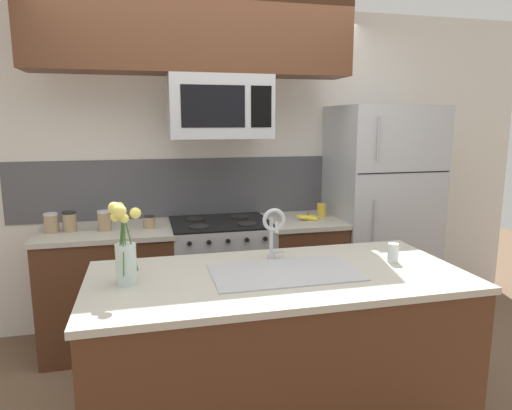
# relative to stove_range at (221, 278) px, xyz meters

# --- Properties ---
(ground_plane) EXTENTS (10.00, 10.00, 0.00)m
(ground_plane) POSITION_rel_stove_range_xyz_m (-0.00, -0.90, -0.46)
(ground_plane) COLOR brown
(rear_partition) EXTENTS (5.20, 0.10, 2.60)m
(rear_partition) POSITION_rel_stove_range_xyz_m (0.30, 0.38, 0.84)
(rear_partition) COLOR silver
(rear_partition) RESTS_ON ground
(splash_band) EXTENTS (3.21, 0.01, 0.48)m
(splash_band) POSITION_rel_stove_range_xyz_m (-0.00, 0.32, 0.69)
(splash_band) COLOR #4C4C51
(splash_band) RESTS_ON rear_partition
(back_counter_left) EXTENTS (0.97, 0.65, 0.91)m
(back_counter_left) POSITION_rel_stove_range_xyz_m (-0.85, 0.00, -0.01)
(back_counter_left) COLOR #4C2B19
(back_counter_left) RESTS_ON ground
(back_counter_right) EXTENTS (0.61, 0.65, 0.91)m
(back_counter_right) POSITION_rel_stove_range_xyz_m (0.67, 0.00, -0.01)
(back_counter_right) COLOR #4C2B19
(back_counter_right) RESTS_ON ground
(stove_range) EXTENTS (0.76, 0.64, 0.93)m
(stove_range) POSITION_rel_stove_range_xyz_m (0.00, 0.00, 0.00)
(stove_range) COLOR #A8AAAF
(stove_range) RESTS_ON ground
(microwave) EXTENTS (0.74, 0.40, 0.45)m
(microwave) POSITION_rel_stove_range_xyz_m (0.00, -0.02, 1.33)
(microwave) COLOR #A8AAAF
(upper_cabinet_band) EXTENTS (2.28, 0.34, 0.60)m
(upper_cabinet_band) POSITION_rel_stove_range_xyz_m (-0.18, -0.05, 1.86)
(upper_cabinet_band) COLOR #4C2B19
(refrigerator) EXTENTS (0.81, 0.74, 1.81)m
(refrigerator) POSITION_rel_stove_range_xyz_m (1.36, 0.02, 0.44)
(refrigerator) COLOR #A8AAAF
(refrigerator) RESTS_ON ground
(storage_jar_tall) EXTENTS (0.10, 0.10, 0.14)m
(storage_jar_tall) POSITION_rel_stove_range_xyz_m (-1.22, -0.01, 0.52)
(storage_jar_tall) COLOR #997F5B
(storage_jar_tall) RESTS_ON back_counter_left
(storage_jar_medium) EXTENTS (0.10, 0.10, 0.14)m
(storage_jar_medium) POSITION_rel_stove_range_xyz_m (-1.10, 0.00, 0.52)
(storage_jar_medium) COLOR #997F5B
(storage_jar_medium) RESTS_ON back_counter_left
(storage_jar_short) EXTENTS (0.10, 0.10, 0.15)m
(storage_jar_short) POSITION_rel_stove_range_xyz_m (-0.85, -0.04, 0.52)
(storage_jar_short) COLOR #997F5B
(storage_jar_short) RESTS_ON back_counter_left
(storage_jar_squat) EXTENTS (0.09, 0.09, 0.09)m
(storage_jar_squat) POSITION_rel_stove_range_xyz_m (-0.54, -0.03, 0.49)
(storage_jar_squat) COLOR #997F5B
(storage_jar_squat) RESTS_ON back_counter_left
(banana_bunch) EXTENTS (0.19, 0.12, 0.08)m
(banana_bunch) POSITION_rel_stove_range_xyz_m (0.70, -0.06, 0.47)
(banana_bunch) COLOR yellow
(banana_bunch) RESTS_ON back_counter_right
(coffee_tin) EXTENTS (0.08, 0.08, 0.11)m
(coffee_tin) POSITION_rel_stove_range_xyz_m (0.86, 0.05, 0.50)
(coffee_tin) COLOR gold
(coffee_tin) RESTS_ON back_counter_right
(island_counter) EXTENTS (1.95, 0.91, 0.91)m
(island_counter) POSITION_rel_stove_range_xyz_m (0.10, -1.25, -0.01)
(island_counter) COLOR #4C2B19
(island_counter) RESTS_ON ground
(kitchen_sink) EXTENTS (0.76, 0.44, 0.16)m
(kitchen_sink) POSITION_rel_stove_range_xyz_m (0.13, -1.25, 0.38)
(kitchen_sink) COLOR #ADAFB5
(kitchen_sink) RESTS_ON island_counter
(sink_faucet) EXTENTS (0.14, 0.14, 0.31)m
(sink_faucet) POSITION_rel_stove_range_xyz_m (0.13, -1.03, 0.65)
(sink_faucet) COLOR #B7BABF
(sink_faucet) RESTS_ON island_counter
(spare_glass) EXTENTS (0.06, 0.06, 0.11)m
(spare_glass) POSITION_rel_stove_range_xyz_m (0.78, -1.22, 0.50)
(spare_glass) COLOR silver
(spare_glass) RESTS_ON island_counter
(flower_vase) EXTENTS (0.15, 0.16, 0.41)m
(flower_vase) POSITION_rel_stove_range_xyz_m (-0.66, -1.23, 0.60)
(flower_vase) COLOR silver
(flower_vase) RESTS_ON island_counter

